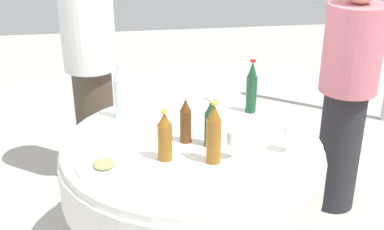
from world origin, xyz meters
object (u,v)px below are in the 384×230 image
object	(u,v)px
dining_table	(192,168)
wine_glass_left	(219,85)
plate_mid	(261,127)
plate_east	(104,166)
bottle_amber_near	(214,135)
bottle_amber_north	(165,137)
bottle_dark_green_outer	(211,124)
bottle_brown_far	(186,121)
person_outer	(347,92)
person_far	(91,66)
wine_glass_near	(233,138)
bottle_dark_green_left	(252,88)
bottle_clear_inner	(120,93)
wine_glass_inner	(289,132)

from	to	relation	value
dining_table	wine_glass_left	distance (m)	0.61
plate_mid	plate_east	bearing A→B (deg)	111.32
bottle_amber_near	bottle_amber_north	bearing A→B (deg)	75.71
bottle_dark_green_outer	wine_glass_left	bearing A→B (deg)	-14.52
bottle_brown_far	plate_mid	size ratio (longest dim) A/B	0.95
dining_table	person_outer	world-z (taller)	person_outer
plate_mid	person_outer	distance (m)	0.69
bottle_amber_near	person_far	size ratio (longest dim) A/B	0.19
plate_east	wine_glass_near	bearing A→B (deg)	-88.30
bottle_dark_green_outer	bottle_amber_north	bearing A→B (deg)	114.95
bottle_dark_green_outer	plate_mid	xyz separation A→B (m)	(0.16, -0.30, -0.11)
bottle_dark_green_left	bottle_amber_near	xyz separation A→B (m)	(-0.54, 0.31, -0.00)
plate_east	person_outer	size ratio (longest dim) A/B	0.16
wine_glass_left	wine_glass_near	size ratio (longest dim) A/B	0.97
bottle_dark_green_left	plate_mid	world-z (taller)	bottle_dark_green_left
bottle_dark_green_left	bottle_clear_inner	world-z (taller)	bottle_dark_green_left
dining_table	bottle_dark_green_left	world-z (taller)	bottle_dark_green_left
dining_table	wine_glass_left	world-z (taller)	wine_glass_left
bottle_dark_green_left	person_far	distance (m)	1.11
bottle_amber_north	plate_mid	bearing A→B (deg)	-63.43
bottle_brown_far	wine_glass_left	world-z (taller)	bottle_brown_far
bottle_clear_inner	dining_table	bearing A→B (deg)	-134.74
person_far	bottle_amber_near	bearing A→B (deg)	-91.91
bottle_amber_near	plate_east	xyz separation A→B (m)	(0.00, 0.50, -0.13)
wine_glass_inner	bottle_amber_north	bearing A→B (deg)	89.60
wine_glass_inner	person_outer	world-z (taller)	person_outer
person_outer	wine_glass_inner	bearing A→B (deg)	-66.42
plate_mid	plate_east	distance (m)	0.87
bottle_dark_green_left	plate_east	size ratio (longest dim) A/B	1.24
plate_east	person_outer	distance (m)	1.56
bottle_brown_far	plate_east	bearing A→B (deg)	118.43
wine_glass_left	wine_glass_near	world-z (taller)	wine_glass_near
bottle_clear_inner	person_far	bearing A→B (deg)	17.40
wine_glass_inner	plate_east	xyz separation A→B (m)	(-0.05, 0.87, -0.09)
bottle_amber_near	plate_mid	xyz separation A→B (m)	(0.32, -0.31, -0.13)
person_far	person_outer	distance (m)	1.62
bottle_amber_near	plate_east	distance (m)	0.52
plate_east	person_outer	xyz separation A→B (m)	(0.63, -1.42, 0.04)
bottle_amber_near	bottle_clear_inner	bearing A→B (deg)	36.92
bottle_brown_far	plate_east	xyz separation A→B (m)	(-0.22, 0.40, -0.10)
bottle_clear_inner	person_outer	bearing A→B (deg)	-86.96
wine_glass_left	dining_table	bearing A→B (deg)	155.54
plate_east	dining_table	bearing A→B (deg)	-64.12
bottle_clear_inner	bottle_amber_north	bearing A→B (deg)	-158.23
wine_glass_inner	person_far	bearing A→B (deg)	41.55
bottle_amber_north	wine_glass_near	size ratio (longest dim) A/B	1.75
dining_table	person_outer	bearing A→B (deg)	-67.25
bottle_dark_green_outer	bottle_amber_north	world-z (taller)	same
bottle_amber_near	wine_glass_inner	bearing A→B (deg)	-82.09
bottle_clear_inner	plate_mid	xyz separation A→B (m)	(-0.24, -0.73, -0.14)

